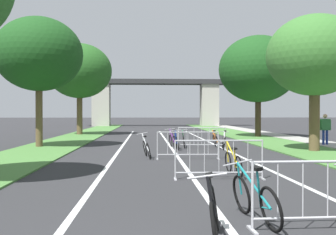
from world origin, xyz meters
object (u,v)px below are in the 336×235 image
object	(u,v)px
bicycle_black_2	(214,214)
crowd_barrier_fourth	(202,138)
bicycle_white_4	(224,142)
bicycle_teal_6	(255,199)
crowd_barrier_second	(219,160)
bicycle_yellow_1	(233,163)
bicycle_green_0	(184,140)
pedestrian_in_red_jacket	(325,127)
tree_left_pine_near	(39,54)
tree_right_maple_mid	(258,69)
crowd_barrier_nearest	(328,195)
bicycle_silver_3	(146,148)
bicycle_purple_9	(172,140)
bicycle_blue_5	(176,142)
tree_right_oak_mid	(315,56)
tree_left_oak_near	(79,71)
bicycle_orange_8	(216,140)
crowd_barrier_third	(188,146)

from	to	relation	value
bicycle_black_2	crowd_barrier_fourth	bearing A→B (deg)	-87.57
bicycle_white_4	bicycle_teal_6	xyz separation A→B (m)	(-2.01, -12.80, 0.02)
crowd_barrier_second	bicycle_yellow_1	xyz separation A→B (m)	(0.51, 0.59, -0.16)
bicycle_teal_6	bicycle_green_0	bearing A→B (deg)	80.04
bicycle_white_4	pedestrian_in_red_jacket	distance (m)	5.99
tree_left_pine_near	tree_right_maple_mid	distance (m)	15.65
crowd_barrier_nearest	bicycle_black_2	distance (m)	1.88
bicycle_silver_3	bicycle_purple_9	bearing A→B (deg)	66.39
bicycle_blue_5	bicycle_purple_9	size ratio (longest dim) A/B	1.03
tree_right_maple_mid	crowd_barrier_second	size ratio (longest dim) A/B	3.08
bicycle_teal_6	pedestrian_in_red_jacket	bearing A→B (deg)	52.33
bicycle_silver_3	crowd_barrier_nearest	bearing A→B (deg)	-81.88
tree_right_oak_mid	bicycle_green_0	size ratio (longest dim) A/B	3.66
tree_left_oak_near	tree_right_oak_mid	world-z (taller)	tree_left_oak_near
bicycle_orange_8	tree_right_maple_mid	bearing A→B (deg)	62.53
bicycle_silver_3	bicycle_teal_6	size ratio (longest dim) A/B	0.97
tree_left_oak_near	bicycle_black_2	world-z (taller)	tree_left_oak_near
bicycle_yellow_1	bicycle_silver_3	world-z (taller)	bicycle_silver_3
crowd_barrier_third	bicycle_teal_6	distance (m)	8.77
crowd_barrier_nearest	bicycle_yellow_1	distance (m)	5.20
pedestrian_in_red_jacket	bicycle_green_0	bearing A→B (deg)	8.00
tree_right_maple_mid	bicycle_silver_3	world-z (taller)	tree_right_maple_mid
tree_right_oak_mid	bicycle_purple_9	world-z (taller)	tree_right_oak_mid
bicycle_black_2	bicycle_orange_8	world-z (taller)	bicycle_black_2
bicycle_teal_6	bicycle_blue_5	bearing A→B (deg)	82.04
crowd_barrier_fourth	bicycle_teal_6	xyz separation A→B (m)	(-1.02, -13.37, -0.14)
bicycle_yellow_1	crowd_barrier_nearest	bearing A→B (deg)	-90.03
tree_left_oak_near	bicycle_blue_5	world-z (taller)	tree_left_oak_near
bicycle_black_2	bicycle_white_4	world-z (taller)	bicycle_black_2
bicycle_yellow_1	bicycle_green_0	bearing A→B (deg)	89.99
crowd_barrier_third	bicycle_orange_8	xyz separation A→B (m)	(1.95, 5.02, -0.16)
crowd_barrier_second	bicycle_black_2	world-z (taller)	crowd_barrier_second
tree_left_pine_near	bicycle_orange_8	distance (m)	10.04
tree_right_maple_mid	crowd_barrier_third	distance (m)	15.53
bicycle_purple_9	bicycle_teal_6	bearing A→B (deg)	-95.56
tree_right_maple_mid	bicycle_black_2	bearing A→B (deg)	-107.28
crowd_barrier_third	crowd_barrier_fourth	size ratio (longest dim) A/B	0.99
bicycle_silver_3	bicycle_purple_9	world-z (taller)	bicycle_silver_3
bicycle_teal_6	bicycle_silver_3	bearing A→B (deg)	91.27
bicycle_silver_3	bicycle_blue_5	distance (m)	3.73
crowd_barrier_fourth	bicycle_black_2	xyz separation A→B (m)	(-1.83, -14.27, -0.14)
bicycle_purple_9	pedestrian_in_red_jacket	bearing A→B (deg)	-4.35
pedestrian_in_red_jacket	crowd_barrier_third	bearing A→B (deg)	40.15
tree_right_oak_mid	bicycle_white_4	xyz separation A→B (m)	(-3.87, 1.42, -3.99)
tree_right_maple_mid	bicycle_orange_8	world-z (taller)	tree_right_maple_mid
tree_left_oak_near	pedestrian_in_red_jacket	size ratio (longest dim) A/B	4.29
tree_right_maple_mid	crowd_barrier_second	world-z (taller)	tree_right_maple_mid
crowd_barrier_third	crowd_barrier_fourth	xyz separation A→B (m)	(1.18, 4.60, 0.00)
tree_right_maple_mid	crowd_barrier_fourth	xyz separation A→B (m)	(-5.34, -8.78, -4.42)
tree_right_oak_mid	bicycle_green_0	world-z (taller)	tree_right_oak_mid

